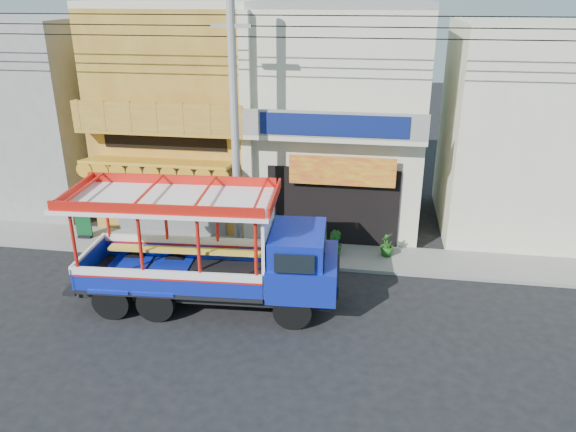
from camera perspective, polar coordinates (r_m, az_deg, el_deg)
The scene contains 13 objects.
ground at distance 16.28m, azimuth -4.26°, elevation -9.84°, with size 90.00×90.00×0.00m, color black.
sidewalk at distance 19.69m, azimuth -1.63°, elevation -3.63°, with size 30.00×2.00×0.12m, color slate.
shophouse_left at distance 23.06m, azimuth -9.86°, elevation 10.51°, with size 6.00×7.50×8.24m.
shophouse_right at distance 21.90m, azimuth 5.44°, elevation 10.13°, with size 6.00×6.75×8.24m.
party_pilaster at distance 19.34m, azimuth -4.23°, elevation 8.26°, with size 0.35×0.30×8.00m, color beige.
filler_building_left at distance 26.24m, azimuth -24.64°, elevation 9.54°, with size 6.00×6.00×7.60m, color gray.
filler_building_right at distance 22.67m, azimuth 23.53°, elevation 8.03°, with size 6.00×6.00×7.60m, color beige.
utility_pole at distance 17.61m, azimuth -5.00°, elevation 10.32°, with size 28.00×0.26×9.00m.
songthaew_truck at distance 15.95m, azimuth -6.42°, elevation -3.64°, with size 7.72×2.93×3.54m.
green_sign at distance 21.82m, azimuth -20.01°, elevation -1.15°, with size 0.58×0.30×0.88m.
potted_plant_a at distance 19.63m, azimuth 2.50°, elevation -2.10°, with size 0.80×0.70×0.89m, color #1C5117.
potted_plant_b at distance 19.21m, azimuth 4.85°, elevation -2.77°, with size 0.47×0.38×0.86m, color #1C5117.
potted_plant_c at distance 19.38m, azimuth 10.04°, elevation -2.84°, with size 0.48×0.48×0.85m, color #1C5117.
Camera 1 is at (3.36, -13.43, 8.57)m, focal length 35.00 mm.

